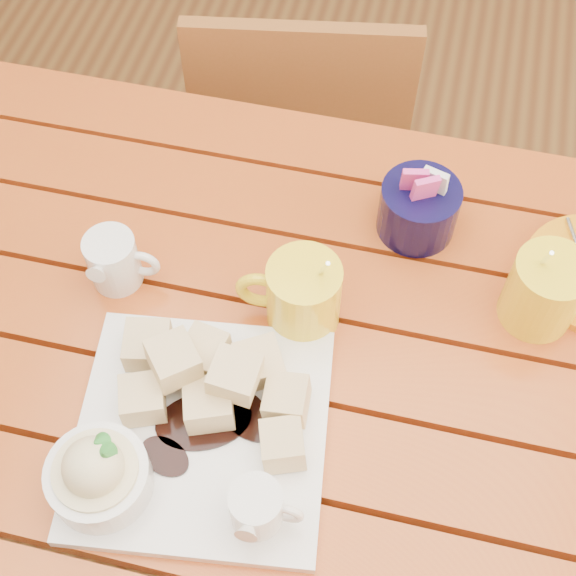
% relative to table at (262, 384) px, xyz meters
% --- Properties ---
extents(ground, '(5.00, 5.00, 0.00)m').
position_rel_table_xyz_m(ground, '(0.00, -0.00, -0.64)').
color(ground, brown).
rests_on(ground, ground).
extents(table, '(1.20, 0.79, 0.75)m').
position_rel_table_xyz_m(table, '(0.00, 0.00, 0.00)').
color(table, maroon).
rests_on(table, ground).
extents(dessert_plate, '(0.31, 0.31, 0.11)m').
position_rel_table_xyz_m(dessert_plate, '(-0.05, -0.15, 0.14)').
color(dessert_plate, white).
rests_on(dessert_plate, table).
extents(coffee_mug_left, '(0.13, 0.09, 0.15)m').
position_rel_table_xyz_m(coffee_mug_left, '(0.04, 0.05, 0.16)').
color(coffee_mug_left, yellow).
rests_on(coffee_mug_left, table).
extents(coffee_mug_right, '(0.13, 0.09, 0.15)m').
position_rel_table_xyz_m(coffee_mug_right, '(0.33, 0.12, 0.16)').
color(coffee_mug_right, yellow).
rests_on(coffee_mug_right, table).
extents(cream_pitcher, '(0.09, 0.08, 0.08)m').
position_rel_table_xyz_m(cream_pitcher, '(-0.20, 0.05, 0.15)').
color(cream_pitcher, white).
rests_on(cream_pitcher, table).
extents(sugar_caddy, '(0.10, 0.10, 0.11)m').
position_rel_table_xyz_m(sugar_caddy, '(0.16, 0.22, 0.15)').
color(sugar_caddy, black).
rests_on(sugar_caddy, table).
extents(chair_far, '(0.44, 0.44, 0.80)m').
position_rel_table_xyz_m(chair_far, '(-0.08, 0.62, -0.19)').
color(chair_far, brown).
rests_on(chair_far, ground).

